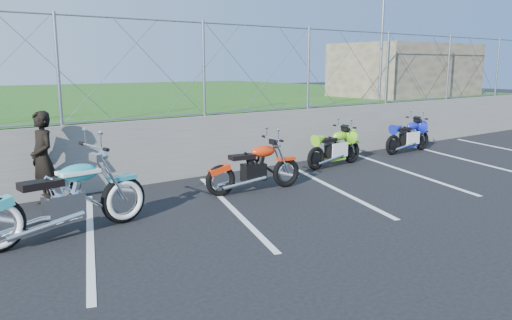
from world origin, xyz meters
TOP-DOWN VIEW (x-y plane):
  - ground at (0.00, 0.00)m, footprint 90.00×90.00m
  - retaining_wall at (0.00, 3.50)m, footprint 30.00×0.22m
  - grass_field at (0.00, 13.50)m, footprint 30.00×20.00m
  - stone_building at (10.50, 5.50)m, footprint 5.00×3.00m
  - chain_link_fence at (0.00, 3.50)m, footprint 28.00×0.03m
  - sign_pole at (7.20, 3.90)m, footprint 0.08×0.08m
  - parking_lines at (1.20, 1.00)m, footprint 18.29×4.31m
  - cruiser_turquoise at (-2.64, 1.16)m, footprint 2.51×0.79m
  - naked_orange at (0.99, 1.63)m, footprint 2.02×0.68m
  - sportbike_green at (3.95, 2.45)m, footprint 1.82×0.65m
  - sportbike_blue at (6.95, 2.60)m, footprint 1.83×0.65m
  - person_standing at (-2.49, 3.03)m, footprint 0.47×0.64m

SIDE VIEW (x-z plane):
  - ground at x=0.00m, z-range 0.00..0.00m
  - parking_lines at x=1.20m, z-range 0.00..0.01m
  - sportbike_green at x=3.95m, z-range -0.06..0.88m
  - sportbike_blue at x=6.95m, z-range -0.07..0.88m
  - naked_orange at x=0.99m, z-range -0.07..0.93m
  - cruiser_turquoise at x=-2.64m, z-range -0.12..1.13m
  - retaining_wall at x=0.00m, z-range 0.00..1.30m
  - grass_field at x=0.00m, z-range 0.00..1.30m
  - person_standing at x=-2.49m, z-range 0.00..1.63m
  - stone_building at x=10.50m, z-range 1.30..3.10m
  - chain_link_fence at x=0.00m, z-range 1.30..3.30m
  - sign_pole at x=7.20m, z-range 1.30..4.30m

